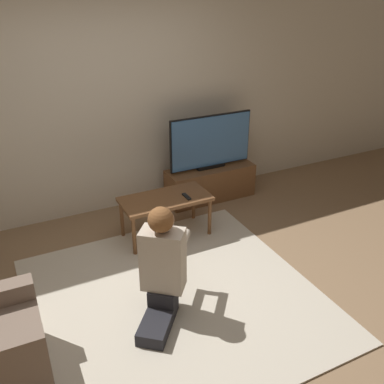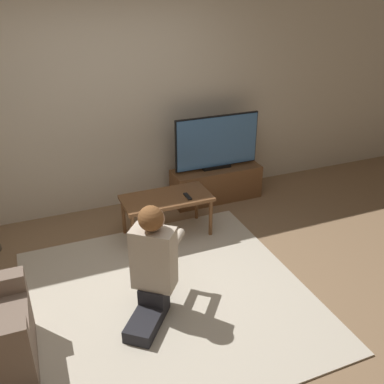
% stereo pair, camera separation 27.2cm
% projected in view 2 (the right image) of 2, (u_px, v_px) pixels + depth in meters
% --- Properties ---
extents(ground_plane, '(10.00, 10.00, 0.00)m').
position_uv_depth(ground_plane, '(168.00, 298.00, 3.76)').
color(ground_plane, '#896B4C').
extents(wall_back, '(10.00, 0.06, 2.60)m').
position_uv_depth(wall_back, '(108.00, 101.00, 4.79)').
color(wall_back, beige).
rests_on(wall_back, ground_plane).
extents(rug, '(2.41, 2.40, 0.02)m').
position_uv_depth(rug, '(168.00, 297.00, 3.76)').
color(rug, beige).
rests_on(rug, ground_plane).
extents(tv_stand, '(1.12, 0.37, 0.42)m').
position_uv_depth(tv_stand, '(216.00, 184.00, 5.39)').
color(tv_stand, brown).
rests_on(tv_stand, ground_plane).
extents(tv, '(1.07, 0.08, 0.67)m').
position_uv_depth(tv, '(217.00, 142.00, 5.15)').
color(tv, black).
rests_on(tv, tv_stand).
extents(coffee_table, '(0.94, 0.47, 0.47)m').
position_uv_depth(coffee_table, '(167.00, 201.00, 4.52)').
color(coffee_table, brown).
rests_on(coffee_table, ground_plane).
extents(person_kneeling, '(0.72, 0.81, 0.99)m').
position_uv_depth(person_kneeling, '(153.00, 263.00, 3.39)').
color(person_kneeling, '#232328').
rests_on(person_kneeling, rug).
extents(remote, '(0.04, 0.15, 0.02)m').
position_uv_depth(remote, '(188.00, 196.00, 4.48)').
color(remote, black).
rests_on(remote, coffee_table).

